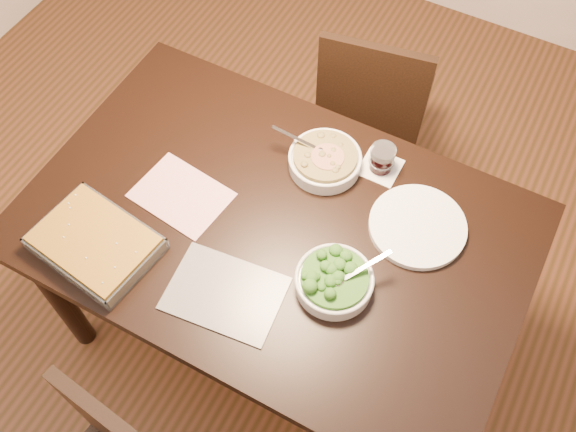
% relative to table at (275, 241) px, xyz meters
% --- Properties ---
extents(ground, '(4.00, 4.00, 0.00)m').
position_rel_table_xyz_m(ground, '(0.00, 0.00, -0.65)').
color(ground, '#3F2912').
rests_on(ground, ground).
extents(table, '(1.40, 0.90, 0.75)m').
position_rel_table_xyz_m(table, '(0.00, 0.00, 0.00)').
color(table, black).
rests_on(table, ground).
extents(magazine_a, '(0.28, 0.22, 0.01)m').
position_rel_table_xyz_m(magazine_a, '(-0.28, -0.04, 0.10)').
color(magazine_a, '#C13755').
rests_on(magazine_a, table).
extents(magazine_b, '(0.32, 0.24, 0.01)m').
position_rel_table_xyz_m(magazine_b, '(-0.01, -0.25, 0.10)').
color(magazine_b, '#27272F').
rests_on(magazine_b, table).
extents(coaster, '(0.11, 0.11, 0.00)m').
position_rel_table_xyz_m(coaster, '(0.18, 0.32, 0.10)').
color(coaster, white).
rests_on(coaster, table).
extents(stew_bowl, '(0.24, 0.22, 0.08)m').
position_rel_table_xyz_m(stew_bowl, '(0.03, 0.25, 0.13)').
color(stew_bowl, white).
rests_on(stew_bowl, table).
extents(broccoli_bowl, '(0.21, 0.22, 0.08)m').
position_rel_table_xyz_m(broccoli_bowl, '(0.23, -0.09, 0.12)').
color(broccoli_bowl, white).
rests_on(broccoli_bowl, table).
extents(baking_dish, '(0.35, 0.27, 0.06)m').
position_rel_table_xyz_m(baking_dish, '(-0.39, -0.30, 0.12)').
color(baking_dish, silver).
rests_on(baking_dish, table).
extents(wine_tumbler, '(0.07, 0.07, 0.08)m').
position_rel_table_xyz_m(wine_tumbler, '(0.18, 0.32, 0.14)').
color(wine_tumbler, black).
rests_on(wine_tumbler, coaster).
extents(dinner_plate, '(0.27, 0.27, 0.02)m').
position_rel_table_xyz_m(dinner_plate, '(0.35, 0.18, 0.10)').
color(dinner_plate, white).
rests_on(dinner_plate, table).
extents(chair_far, '(0.45, 0.45, 0.83)m').
position_rel_table_xyz_m(chair_far, '(-0.02, 0.80, -0.19)').
color(chair_far, black).
rests_on(chair_far, ground).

